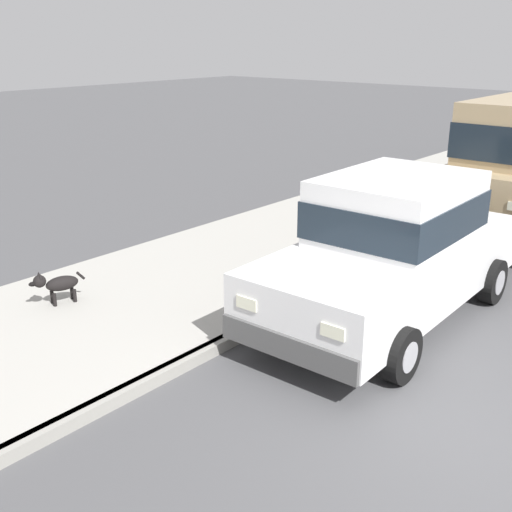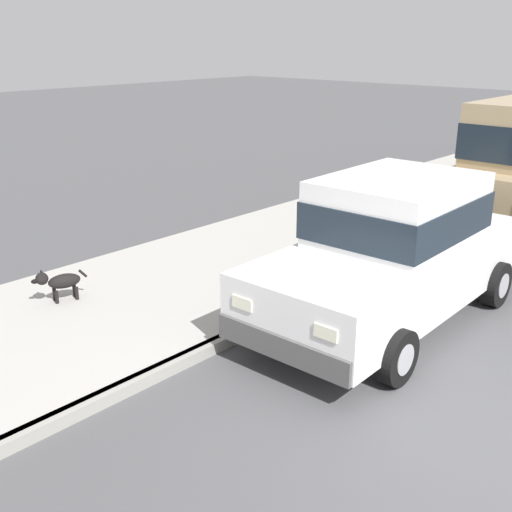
# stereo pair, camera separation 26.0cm
# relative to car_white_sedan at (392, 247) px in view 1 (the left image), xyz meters

# --- Properties ---
(ground_plane) EXTENTS (80.00, 80.00, 0.00)m
(ground_plane) POSITION_rel_car_white_sedan_xyz_m (2.15, -2.03, -0.98)
(ground_plane) COLOR #4C4C4F
(curb) EXTENTS (0.16, 64.00, 0.14)m
(curb) POSITION_rel_car_white_sedan_xyz_m (-1.05, -2.03, -0.91)
(curb) COLOR gray
(curb) RESTS_ON ground
(sidewalk) EXTENTS (3.60, 64.00, 0.14)m
(sidewalk) POSITION_rel_car_white_sedan_xyz_m (-2.85, -2.03, -0.91)
(sidewalk) COLOR #A8A59E
(sidewalk) RESTS_ON ground
(car_white_sedan) EXTENTS (2.12, 4.64, 1.92)m
(car_white_sedan) POSITION_rel_car_white_sedan_xyz_m (0.00, 0.00, 0.00)
(car_white_sedan) COLOR white
(car_white_sedan) RESTS_ON ground
(dog_black) EXTENTS (0.33, 0.74, 0.49)m
(dog_black) POSITION_rel_car_white_sedan_xyz_m (-3.47, -2.81, -0.55)
(dog_black) COLOR black
(dog_black) RESTS_ON sidewalk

